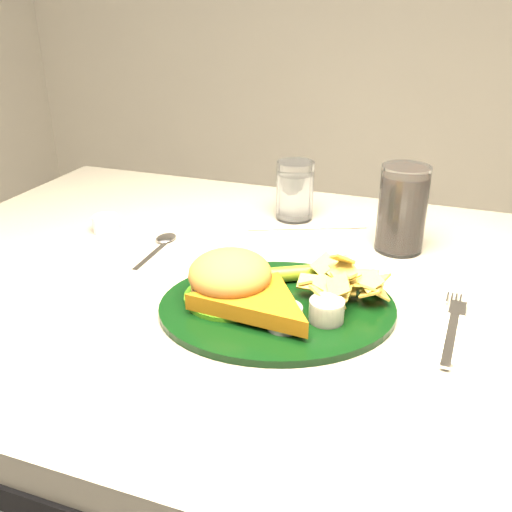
{
  "coord_description": "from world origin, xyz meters",
  "views": [
    {
      "loc": [
        0.22,
        -0.68,
        1.12
      ],
      "look_at": [
        -0.02,
        -0.03,
        0.8
      ],
      "focal_mm": 40.0,
      "sensor_mm": 36.0,
      "label": 1
    }
  ],
  "objects_px": {
    "table": "(272,477)",
    "cola_glass": "(402,209)",
    "fork_napkin": "(450,335)",
    "dinner_plate": "(278,287)",
    "water_glass": "(295,191)"
  },
  "relations": [
    {
      "from": "cola_glass",
      "to": "fork_napkin",
      "type": "bearing_deg",
      "value": -69.31
    },
    {
      "from": "table",
      "to": "cola_glass",
      "type": "distance_m",
      "value": 0.5
    },
    {
      "from": "dinner_plate",
      "to": "fork_napkin",
      "type": "distance_m",
      "value": 0.21
    },
    {
      "from": "fork_napkin",
      "to": "water_glass",
      "type": "bearing_deg",
      "value": 134.46
    },
    {
      "from": "dinner_plate",
      "to": "cola_glass",
      "type": "relative_size",
      "value": 2.22
    },
    {
      "from": "dinner_plate",
      "to": "cola_glass",
      "type": "xyz_separation_m",
      "value": [
        0.12,
        0.25,
        0.03
      ]
    },
    {
      "from": "table",
      "to": "cola_glass",
      "type": "xyz_separation_m",
      "value": [
        0.15,
        0.17,
        0.44
      ]
    },
    {
      "from": "water_glass",
      "to": "cola_glass",
      "type": "xyz_separation_m",
      "value": [
        0.19,
        -0.08,
        0.02
      ]
    },
    {
      "from": "cola_glass",
      "to": "dinner_plate",
      "type": "bearing_deg",
      "value": -116.08
    },
    {
      "from": "table",
      "to": "fork_napkin",
      "type": "height_order",
      "value": "fork_napkin"
    },
    {
      "from": "fork_napkin",
      "to": "table",
      "type": "bearing_deg",
      "value": 165.31
    },
    {
      "from": "fork_napkin",
      "to": "cola_glass",
      "type": "bearing_deg",
      "value": 113.24
    },
    {
      "from": "fork_napkin",
      "to": "dinner_plate",
      "type": "bearing_deg",
      "value": -176.02
    },
    {
      "from": "cola_glass",
      "to": "fork_napkin",
      "type": "xyz_separation_m",
      "value": [
        0.09,
        -0.24,
        -0.06
      ]
    },
    {
      "from": "table",
      "to": "water_glass",
      "type": "height_order",
      "value": "water_glass"
    }
  ]
}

